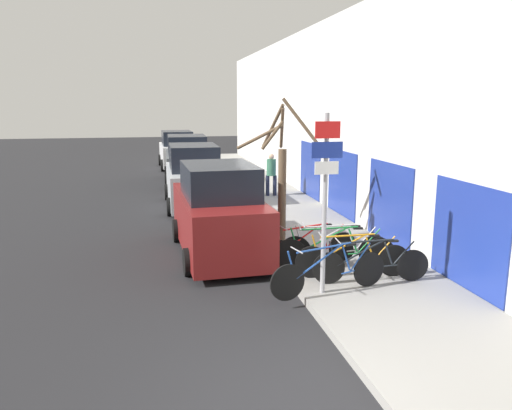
% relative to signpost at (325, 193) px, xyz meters
% --- Properties ---
extents(ground_plane, '(80.00, 80.00, 0.00)m').
position_rel_signpost_xyz_m(ground_plane, '(-1.41, 7.81, -2.09)').
color(ground_plane, black).
extents(sidewalk_curb, '(3.20, 32.00, 0.15)m').
position_rel_signpost_xyz_m(sidewalk_curb, '(1.19, 10.61, -2.02)').
color(sidewalk_curb, gray).
rests_on(sidewalk_curb, ground).
extents(building_facade, '(0.23, 32.00, 6.50)m').
position_rel_signpost_xyz_m(building_facade, '(2.94, 10.53, 1.13)').
color(building_facade, silver).
rests_on(building_facade, ground).
extents(signpost, '(0.59, 0.11, 3.39)m').
position_rel_signpost_xyz_m(signpost, '(0.00, 0.00, 0.00)').
color(signpost, '#939399').
rests_on(signpost, sidewalk_curb).
extents(bicycle_0, '(2.45, 0.66, 0.96)m').
position_rel_signpost_xyz_m(bicycle_0, '(0.12, -0.06, -1.53)').
color(bicycle_0, black).
rests_on(bicycle_0, sidewalk_curb).
extents(bicycle_1, '(2.38, 0.44, 0.91)m').
position_rel_signpost_xyz_m(bicycle_1, '(1.13, 0.33, -1.55)').
color(bicycle_1, black).
rests_on(bicycle_1, sidewalk_curb).
extents(bicycle_2, '(2.38, 0.51, 0.94)m').
position_rel_signpost_xyz_m(bicycle_2, '(0.90, 0.70, -1.54)').
color(bicycle_2, black).
rests_on(bicycle_2, sidewalk_curb).
extents(bicycle_3, '(2.62, 0.54, 0.99)m').
position_rel_signpost_xyz_m(bicycle_3, '(0.68, 1.18, -1.52)').
color(bicycle_3, black).
rests_on(bicycle_3, sidewalk_curb).
extents(bicycle_4, '(2.43, 0.56, 0.98)m').
position_rel_signpost_xyz_m(bicycle_4, '(0.76, 1.39, -1.53)').
color(bicycle_4, black).
rests_on(bicycle_4, sidewalk_curb).
extents(bicycle_5, '(2.32, 0.55, 0.95)m').
position_rel_signpost_xyz_m(bicycle_5, '(0.25, 1.57, -1.54)').
color(bicycle_5, black).
rests_on(bicycle_5, sidewalk_curb).
extents(parked_car_0, '(2.16, 4.57, 2.28)m').
position_rel_signpost_xyz_m(parked_car_0, '(-1.55, 3.31, -1.05)').
color(parked_car_0, maroon).
rests_on(parked_car_0, ground).
extents(parked_car_1, '(2.04, 4.58, 2.25)m').
position_rel_signpost_xyz_m(parked_car_1, '(-1.67, 9.31, -1.07)').
color(parked_car_1, '#B2B7BC').
rests_on(parked_car_1, ground).
extents(parked_car_2, '(2.18, 4.76, 2.24)m').
position_rel_signpost_xyz_m(parked_car_2, '(-1.53, 14.81, -1.07)').
color(parked_car_2, '#51565B').
rests_on(parked_car_2, ground).
extents(parked_car_3, '(2.14, 4.47, 2.13)m').
position_rel_signpost_xyz_m(parked_car_3, '(-1.71, 20.57, -1.12)').
color(parked_car_3, silver).
rests_on(parked_car_3, ground).
extents(pedestrian_near, '(0.43, 0.36, 1.64)m').
position_rel_signpost_xyz_m(pedestrian_near, '(1.39, 10.10, -1.00)').
color(pedestrian_near, '#1E2338').
rests_on(pedestrian_near, sidewalk_curb).
extents(street_tree, '(2.08, 1.32, 3.69)m').
position_rel_signpost_xyz_m(street_tree, '(0.12, 3.68, -0.23)').
color(street_tree, brown).
rests_on(street_tree, sidewalk_curb).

